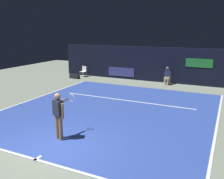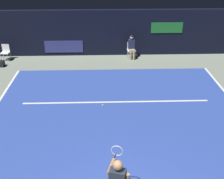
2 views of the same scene
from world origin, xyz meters
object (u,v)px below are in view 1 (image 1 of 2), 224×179
line_judge_on_chair (167,75)px  equipment_bag (75,76)px  tennis_ball (114,100)px  courtside_chair_near (84,71)px  tennis_player (59,113)px

line_judge_on_chair → equipment_bag: bearing=-172.4°
line_judge_on_chair → tennis_ball: size_ratio=19.41×
line_judge_on_chair → courtside_chair_near: bearing=-179.9°
tennis_ball → tennis_player: bearing=-86.6°
tennis_ball → equipment_bag: 7.19m
line_judge_on_chair → courtside_chair_near: (-7.03, -0.01, -0.18)m
line_judge_on_chair → tennis_ball: 5.71m
tennis_player → courtside_chair_near: 12.16m
line_judge_on_chair → courtside_chair_near: size_ratio=1.50×
tennis_player → line_judge_on_chair: tennis_player is taller
courtside_chair_near → equipment_bag: courtside_chair_near is taller
courtside_chair_near → tennis_ball: 7.65m
tennis_ball → equipment_bag: bearing=141.7°
line_judge_on_chair → tennis_player: bearing=-97.1°
tennis_player → line_judge_on_chair: bearing=82.9°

